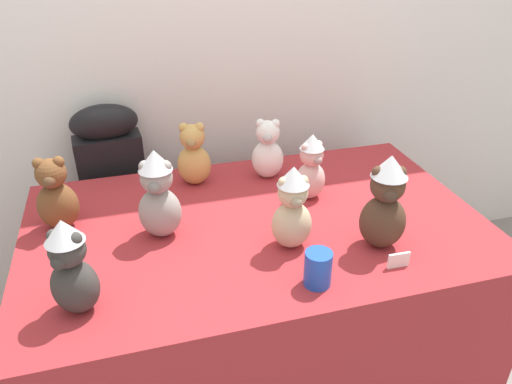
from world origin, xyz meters
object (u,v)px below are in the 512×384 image
object	(u,v)px
teddy_bear_chestnut	(56,196)
teddy_bear_honey	(194,156)
teddy_bear_snow	(268,151)
teddy_bear_ash	(158,195)
teddy_bear_sand	(292,209)
party_cup_blue	(318,269)
teddy_bear_blush	(311,168)
teddy_bear_cocoa	(385,204)
teddy_bear_charcoal	(71,268)
display_table	(256,300)
instrument_case	(118,208)

from	to	relation	value
teddy_bear_chestnut	teddy_bear_honey	bearing A→B (deg)	25.17
teddy_bear_snow	teddy_bear_ash	world-z (taller)	teddy_bear_ash
teddy_bear_sand	teddy_bear_honey	world-z (taller)	teddy_bear_sand
teddy_bear_honey	party_cup_blue	size ratio (longest dim) A/B	2.34
teddy_bear_snow	teddy_bear_blush	size ratio (longest dim) A/B	0.97
teddy_bear_cocoa	teddy_bear_charcoal	size ratio (longest dim) A/B	1.12
display_table	teddy_bear_chestnut	bearing A→B (deg)	167.06
teddy_bear_chestnut	teddy_bear_blush	world-z (taller)	teddy_bear_chestnut
teddy_bear_ash	teddy_bear_cocoa	world-z (taller)	teddy_bear_cocoa
display_table	teddy_bear_blush	size ratio (longest dim) A/B	6.14
teddy_bear_snow	teddy_bear_charcoal	size ratio (longest dim) A/B	0.87
teddy_bear_charcoal	teddy_bear_blush	distance (m)	0.92
teddy_bear_snow	teddy_bear_blush	world-z (taller)	teddy_bear_blush
teddy_bear_chestnut	teddy_bear_cocoa	bearing A→B (deg)	-17.59
teddy_bear_cocoa	teddy_bear_charcoal	distance (m)	0.93
teddy_bear_chestnut	teddy_bear_honey	world-z (taller)	teddy_bear_chestnut
teddy_bear_cocoa	teddy_bear_honey	world-z (taller)	teddy_bear_cocoa
teddy_bear_cocoa	teddy_bear_charcoal	xyz separation A→B (m)	(-0.93, -0.05, -0.02)
teddy_bear_chestnut	party_cup_blue	distance (m)	0.90
teddy_bear_charcoal	teddy_bear_honey	world-z (taller)	teddy_bear_charcoal
instrument_case	teddy_bear_chestnut	bearing A→B (deg)	-114.56
display_table	teddy_bear_sand	distance (m)	0.53
teddy_bear_snow	teddy_bear_charcoal	distance (m)	0.95
teddy_bear_snow	teddy_bear_blush	distance (m)	0.23
teddy_bear_cocoa	teddy_bear_blush	size ratio (longest dim) A/B	1.25
party_cup_blue	teddy_bear_honey	bearing A→B (deg)	108.54
teddy_bear_cocoa	party_cup_blue	distance (m)	0.31
teddy_bear_ash	teddy_bear_honey	xyz separation A→B (m)	(0.17, 0.33, -0.03)
instrument_case	teddy_bear_chestnut	distance (m)	0.61
teddy_bear_sand	teddy_bear_cocoa	bearing A→B (deg)	-9.92
teddy_bear_ash	party_cup_blue	distance (m)	0.56
teddy_bear_charcoal	teddy_bear_honey	xyz separation A→B (m)	(0.42, 0.64, -0.02)
display_table	teddy_bear_blush	distance (m)	0.56
teddy_bear_snow	teddy_bear_chestnut	xyz separation A→B (m)	(-0.79, -0.17, 0.01)
teddy_bear_snow	teddy_bear_cocoa	size ratio (longest dim) A/B	0.78
teddy_bear_cocoa	party_cup_blue	xyz separation A→B (m)	(-0.27, -0.13, -0.10)
teddy_bear_snow	teddy_bear_ash	bearing A→B (deg)	-128.24
teddy_bear_sand	teddy_bear_charcoal	xyz separation A→B (m)	(-0.65, -0.13, 0.00)
teddy_bear_charcoal	teddy_bear_blush	xyz separation A→B (m)	(0.82, 0.41, -0.01)
teddy_bear_cocoa	teddy_bear_chestnut	xyz separation A→B (m)	(-1.00, 0.39, -0.03)
teddy_bear_charcoal	teddy_bear_ash	bearing A→B (deg)	78.27
teddy_bear_chestnut	display_table	bearing A→B (deg)	-9.06
teddy_bear_honey	teddy_bear_charcoal	bearing A→B (deg)	-109.63
teddy_bear_ash	teddy_bear_sand	xyz separation A→B (m)	(0.40, -0.18, -0.01)
instrument_case	teddy_bear_snow	world-z (taller)	instrument_case
teddy_bear_sand	teddy_bear_blush	xyz separation A→B (m)	(0.17, 0.28, -0.01)
teddy_bear_cocoa	teddy_bear_ash	bearing A→B (deg)	178.33
display_table	teddy_bear_ash	world-z (taller)	teddy_bear_ash
teddy_bear_sand	teddy_bear_chestnut	size ratio (longest dim) A/B	1.08
teddy_bear_sand	teddy_bear_cocoa	size ratio (longest dim) A/B	0.89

